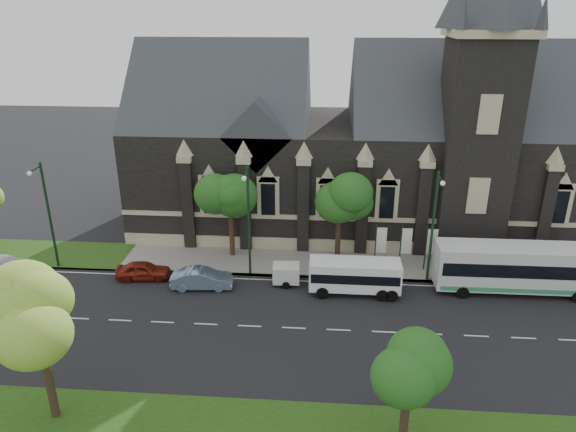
# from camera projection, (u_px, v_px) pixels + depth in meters

# --- Properties ---
(ground) EXTENTS (160.00, 160.00, 0.00)m
(ground) POSITION_uv_depth(u_px,v_px,m) (294.00, 328.00, 35.12)
(ground) COLOR black
(ground) RESTS_ON ground
(sidewalk) EXTENTS (80.00, 5.00, 0.15)m
(sidewalk) POSITION_uv_depth(u_px,v_px,m) (301.00, 263.00, 43.88)
(sidewalk) COLOR gray
(sidewalk) RESTS_ON ground
(museum) EXTENTS (40.00, 17.70, 29.90)m
(museum) POSITION_uv_depth(u_px,v_px,m) (362.00, 143.00, 49.09)
(museum) COLOR black
(museum) RESTS_ON ground
(tree_park_near) EXTENTS (4.42, 4.42, 8.56)m
(tree_park_near) POSITION_uv_depth(u_px,v_px,m) (41.00, 308.00, 25.46)
(tree_park_near) COLOR black
(tree_park_near) RESTS_ON ground
(tree_park_east) EXTENTS (3.40, 3.40, 6.28)m
(tree_park_east) POSITION_uv_depth(u_px,v_px,m) (413.00, 364.00, 24.33)
(tree_park_east) COLOR black
(tree_park_east) RESTS_ON ground
(tree_walk_right) EXTENTS (4.08, 4.08, 7.80)m
(tree_walk_right) POSITION_uv_depth(u_px,v_px,m) (342.00, 194.00, 42.64)
(tree_walk_right) COLOR black
(tree_walk_right) RESTS_ON ground
(tree_walk_left) EXTENTS (3.91, 3.91, 7.64)m
(tree_walk_left) POSITION_uv_depth(u_px,v_px,m) (233.00, 193.00, 43.30)
(tree_walk_left) COLOR black
(tree_walk_left) RESTS_ON ground
(street_lamp_near) EXTENTS (0.36, 1.88, 9.00)m
(street_lamp_near) POSITION_uv_depth(u_px,v_px,m) (434.00, 222.00, 39.07)
(street_lamp_near) COLOR #15311C
(street_lamp_near) RESTS_ON ground
(street_lamp_mid) EXTENTS (0.36, 1.88, 9.00)m
(street_lamp_mid) POSITION_uv_depth(u_px,v_px,m) (248.00, 216.00, 40.07)
(street_lamp_mid) COLOR #15311C
(street_lamp_mid) RESTS_ON ground
(street_lamp_far) EXTENTS (0.36, 1.88, 9.00)m
(street_lamp_far) POSITION_uv_depth(u_px,v_px,m) (47.00, 211.00, 41.21)
(street_lamp_far) COLOR #15311C
(street_lamp_far) RESTS_ON ground
(banner_flag_left) EXTENTS (0.90, 0.10, 4.00)m
(banner_flag_left) POSITION_uv_depth(u_px,v_px,m) (379.00, 243.00, 42.11)
(banner_flag_left) COLOR #15311C
(banner_flag_left) RESTS_ON ground
(banner_flag_center) EXTENTS (0.90, 0.10, 4.00)m
(banner_flag_center) POSITION_uv_depth(u_px,v_px,m) (404.00, 243.00, 41.97)
(banner_flag_center) COLOR #15311C
(banner_flag_center) RESTS_ON ground
(banner_flag_right) EXTENTS (0.90, 0.10, 4.00)m
(banner_flag_right) POSITION_uv_depth(u_px,v_px,m) (430.00, 244.00, 41.83)
(banner_flag_right) COLOR #15311C
(banner_flag_right) RESTS_ON ground
(tour_coach) EXTENTS (12.71, 2.96, 3.70)m
(tour_coach) POSITION_uv_depth(u_px,v_px,m) (522.00, 267.00, 38.92)
(tour_coach) COLOR silver
(tour_coach) RESTS_ON ground
(shuttle_bus) EXTENTS (6.74, 2.41, 2.60)m
(shuttle_bus) POSITION_uv_depth(u_px,v_px,m) (355.00, 275.00, 38.92)
(shuttle_bus) COLOR white
(shuttle_bus) RESTS_ON ground
(box_trailer) EXTENTS (3.01, 1.77, 1.58)m
(box_trailer) POSITION_uv_depth(u_px,v_px,m) (286.00, 273.00, 40.41)
(box_trailer) COLOR silver
(box_trailer) RESTS_ON ground
(sedan) EXTENTS (4.82, 2.06, 1.54)m
(sedan) POSITION_uv_depth(u_px,v_px,m) (202.00, 279.00, 39.90)
(sedan) COLOR #7187A4
(sedan) RESTS_ON ground
(car_far_red) EXTENTS (4.36, 2.12, 1.43)m
(car_far_red) POSITION_uv_depth(u_px,v_px,m) (143.00, 270.00, 41.25)
(car_far_red) COLOR maroon
(car_far_red) RESTS_ON ground
(car_far_white) EXTENTS (5.03, 2.45, 1.41)m
(car_far_white) POSITION_uv_depth(u_px,v_px,m) (2.00, 264.00, 42.22)
(car_far_white) COLOR silver
(car_far_white) RESTS_ON ground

